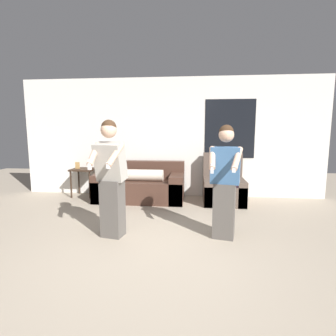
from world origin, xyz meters
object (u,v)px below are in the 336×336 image
object	(u,v)px
couch	(140,186)
person_right	(225,182)
person_left	(111,178)
side_table	(83,173)
armchair	(223,187)

from	to	relation	value
couch	person_right	size ratio (longest dim) A/B	1.19
person_left	person_right	world-z (taller)	person_left
couch	person_left	distance (m)	2.11
side_table	person_right	size ratio (longest dim) A/B	0.50
person_right	armchair	bearing A→B (deg)	84.19
couch	person_left	xyz separation A→B (m)	(0.01, -2.04, 0.54)
armchair	side_table	size ratio (longest dim) A/B	1.29
person_left	person_right	distance (m)	1.59
armchair	person_right	bearing A→B (deg)	-95.81
person_left	person_right	bearing A→B (deg)	4.36
person_right	person_left	bearing A→B (deg)	-175.64
armchair	side_table	world-z (taller)	armchair
person_left	person_right	size ratio (longest dim) A/B	1.04
couch	armchair	distance (m)	1.79
side_table	person_left	xyz separation A→B (m)	(1.39, -2.24, 0.30)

